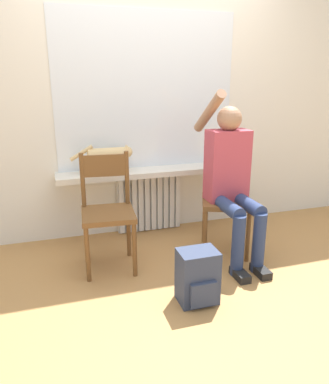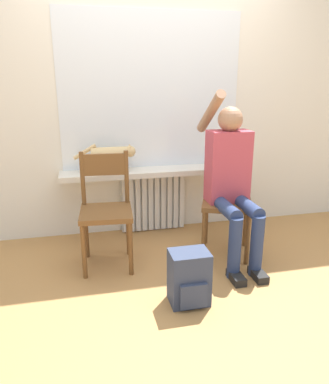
{
  "view_description": "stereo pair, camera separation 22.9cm",
  "coord_description": "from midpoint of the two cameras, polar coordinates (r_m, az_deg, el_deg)",
  "views": [
    {
      "loc": [
        -0.89,
        -2.23,
        1.49
      ],
      "look_at": [
        0.0,
        0.64,
        0.55
      ],
      "focal_mm": 35.0,
      "sensor_mm": 36.0,
      "label": 1
    },
    {
      "loc": [
        -0.67,
        -2.29,
        1.49
      ],
      "look_at": [
        0.0,
        0.64,
        0.55
      ],
      "focal_mm": 35.0,
      "sensor_mm": 36.0,
      "label": 2
    }
  ],
  "objects": [
    {
      "name": "chair_right",
      "position": [
        3.24,
        7.38,
        -0.93
      ],
      "size": [
        0.53,
        0.53,
        0.92
      ],
      "rotation": [
        0.0,
        0.0,
        -0.39
      ],
      "color": "brown",
      "rests_on": "ground_plane"
    },
    {
      "name": "wall_with_window",
      "position": [
        3.58,
        -4.78,
        15.06
      ],
      "size": [
        7.0,
        0.06,
        2.7
      ],
      "color": "white",
      "rests_on": "ground_plane"
    },
    {
      "name": "radiator",
      "position": [
        3.7,
        -4.11,
        -1.48
      ],
      "size": [
        0.63,
        0.08,
        0.6
      ],
      "color": "silver",
      "rests_on": "ground_plane"
    },
    {
      "name": "chair_left",
      "position": [
        2.99,
        -10.85,
        -2.73
      ],
      "size": [
        0.43,
        0.43,
        0.92
      ],
      "rotation": [
        0.0,
        0.0,
        -0.08
      ],
      "color": "brown",
      "rests_on": "ground_plane"
    },
    {
      "name": "window_glass",
      "position": [
        3.55,
        -4.65,
        14.97
      ],
      "size": [
        1.68,
        0.01,
        1.4
      ],
      "color": "white",
      "rests_on": "windowsill"
    },
    {
      "name": "person",
      "position": [
        3.08,
        8.12,
        2.44
      ],
      "size": [
        0.36,
        0.97,
        1.39
      ],
      "color": "navy",
      "rests_on": "ground_plane"
    },
    {
      "name": "cat",
      "position": [
        3.42,
        -10.45,
        5.47
      ],
      "size": [
        0.56,
        0.13,
        0.26
      ],
      "color": "#DBB77A",
      "rests_on": "windowsill"
    },
    {
      "name": "windowsill",
      "position": [
        3.53,
        -3.89,
        3.05
      ],
      "size": [
        1.75,
        0.27,
        0.05
      ],
      "color": "silver",
      "rests_on": "radiator"
    },
    {
      "name": "ground_plane",
      "position": [
        2.82,
        1.6,
        -14.55
      ],
      "size": [
        12.0,
        12.0,
        0.0
      ],
      "primitive_type": "plane",
      "color": "#B27F47"
    },
    {
      "name": "backpack",
      "position": [
        2.6,
        2.52,
        -12.86
      ],
      "size": [
        0.26,
        0.23,
        0.38
      ],
      "color": "#333D56",
      "rests_on": "ground_plane"
    }
  ]
}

